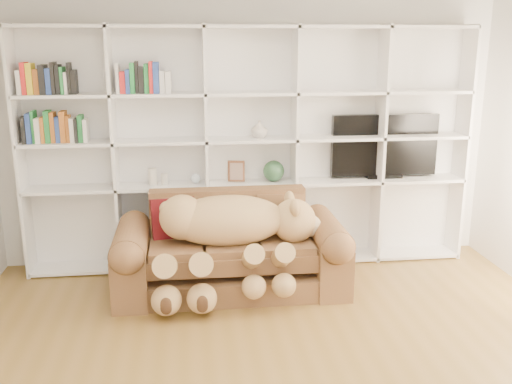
{
  "coord_description": "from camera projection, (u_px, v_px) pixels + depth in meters",
  "views": [
    {
      "loc": [
        -0.63,
        -3.23,
        2.25
      ],
      "look_at": [
        -0.03,
        1.63,
        0.94
      ],
      "focal_mm": 40.0,
      "sensor_mm": 36.0,
      "label": 1
    }
  ],
  "objects": [
    {
      "name": "picture_frame",
      "position": [
        236.0,
        171.0,
        5.69
      ],
      "size": [
        0.17,
        0.06,
        0.21
      ],
      "primitive_type": "cube",
      "rotation": [
        0.0,
        0.0,
        -0.18
      ],
      "color": "brown",
      "rests_on": "bookshelf"
    },
    {
      "name": "throw_pillow",
      "position": [
        173.0,
        219.0,
        5.26
      ],
      "size": [
        0.43,
        0.29,
        0.42
      ],
      "primitive_type": "cube",
      "rotation": [
        -0.24,
        0.0,
        0.17
      ],
      "color": "#4F0D15",
      "rests_on": "sofa"
    },
    {
      "name": "wall_back",
      "position": [
        249.0,
        131.0,
        5.8
      ],
      "size": [
        5.0,
        0.02,
        2.7
      ],
      "primitive_type": "cube",
      "color": "silver",
      "rests_on": "floor"
    },
    {
      "name": "sofa",
      "position": [
        231.0,
        255.0,
        5.27
      ],
      "size": [
        2.09,
        0.9,
        0.88
      ],
      "color": "brown",
      "rests_on": "floor"
    },
    {
      "name": "tv",
      "position": [
        384.0,
        146.0,
        5.87
      ],
      "size": [
        1.11,
        0.18,
        0.65
      ],
      "color": "black",
      "rests_on": "bookshelf"
    },
    {
      "name": "shelf_vase",
      "position": [
        259.0,
        129.0,
        5.61
      ],
      "size": [
        0.17,
        0.17,
        0.17
      ],
      "primitive_type": "imported",
      "rotation": [
        0.0,
        0.0,
        -0.04
      ],
      "color": "beige",
      "rests_on": "bookshelf"
    },
    {
      "name": "gift_box",
      "position": [
        312.0,
        274.0,
        5.35
      ],
      "size": [
        0.4,
        0.39,
        0.25
      ],
      "primitive_type": "cube",
      "rotation": [
        0.0,
        0.0,
        -0.39
      ],
      "color": "red",
      "rests_on": "floor"
    },
    {
      "name": "snow_globe",
      "position": [
        196.0,
        178.0,
        5.66
      ],
      "size": [
        0.1,
        0.1,
        0.1
      ],
      "primitive_type": "sphere",
      "color": "white",
      "rests_on": "bookshelf"
    },
    {
      "name": "bookshelf",
      "position": [
        226.0,
        138.0,
        5.65
      ],
      "size": [
        4.43,
        0.35,
        2.4
      ],
      "color": "white",
      "rests_on": "floor"
    },
    {
      "name": "figurine_tall",
      "position": [
        153.0,
        177.0,
        5.6
      ],
      "size": [
        0.11,
        0.11,
        0.17
      ],
      "primitive_type": "cylinder",
      "rotation": [
        0.0,
        0.0,
        -0.39
      ],
      "color": "beige",
      "rests_on": "bookshelf"
    },
    {
      "name": "figurine_short",
      "position": [
        164.0,
        179.0,
        5.62
      ],
      "size": [
        0.08,
        0.08,
        0.11
      ],
      "primitive_type": "cylinder",
      "rotation": [
        0.0,
        0.0,
        0.2
      ],
      "color": "beige",
      "rests_on": "bookshelf"
    },
    {
      "name": "teddy_bear",
      "position": [
        229.0,
        232.0,
        5.02
      ],
      "size": [
        1.54,
        0.85,
        0.89
      ],
      "rotation": [
        0.0,
        0.0,
        -0.08
      ],
      "color": "tan",
      "rests_on": "sofa"
    },
    {
      "name": "green_vase",
      "position": [
        274.0,
        171.0,
        5.74
      ],
      "size": [
        0.21,
        0.21,
        0.21
      ],
      "primitive_type": "sphere",
      "color": "#295131",
      "rests_on": "bookshelf"
    }
  ]
}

